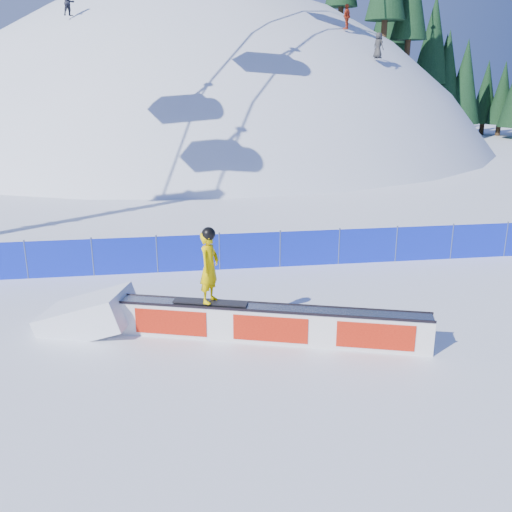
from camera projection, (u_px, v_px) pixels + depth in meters
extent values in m
plane|color=white|center=(274.00, 324.00, 14.54)|extent=(160.00, 160.00, 0.00)
sphere|color=white|center=(203.00, 316.00, 59.60)|extent=(64.00, 64.00, 64.00)
cylinder|color=#332314|center=(350.00, 26.00, 55.37)|extent=(0.50, 0.50, 1.40)
cylinder|color=#332314|center=(372.00, 26.00, 51.09)|extent=(0.50, 0.50, 1.40)
cylinder|color=#332314|center=(379.00, 40.00, 54.36)|extent=(0.50, 0.50, 1.40)
cylinder|color=#332314|center=(424.00, 62.00, 50.18)|extent=(0.50, 0.50, 1.40)
cone|color=black|center=(429.00, 2.00, 48.70)|extent=(3.78, 3.78, 8.60)
cylinder|color=#332314|center=(416.00, 76.00, 56.14)|extent=(0.50, 0.50, 1.40)
cone|color=black|center=(421.00, 19.00, 54.56)|extent=(4.07, 4.07, 9.25)
cylinder|color=#332314|center=(457.00, 101.00, 51.59)|extent=(0.50, 0.50, 1.40)
cone|color=black|center=(463.00, 40.00, 50.04)|extent=(4.00, 4.00, 9.10)
cylinder|color=#332314|center=(452.00, 94.00, 51.70)|extent=(0.50, 0.50, 1.40)
cone|color=black|center=(458.00, 30.00, 50.06)|extent=(4.23, 4.23, 9.61)
cylinder|color=#332314|center=(485.00, 136.00, 54.00)|extent=(0.50, 0.50, 1.40)
cone|color=black|center=(491.00, 80.00, 52.46)|extent=(3.96, 3.96, 8.99)
cylinder|color=#332314|center=(480.00, 131.00, 58.59)|extent=(0.50, 0.50, 1.40)
cone|color=black|center=(485.00, 91.00, 57.39)|extent=(2.98, 2.98, 6.78)
cylinder|color=#332314|center=(467.00, 129.00, 60.57)|extent=(0.50, 0.50, 1.40)
cone|color=black|center=(471.00, 90.00, 59.36)|extent=(2.98, 2.98, 6.78)
cube|color=#0F25BF|center=(250.00, 251.00, 18.60)|extent=(22.00, 0.03, 1.20)
cylinder|color=#3C4B6D|center=(26.00, 259.00, 17.63)|extent=(0.05, 0.05, 1.30)
cylinder|color=#3C4B6D|center=(93.00, 256.00, 17.90)|extent=(0.05, 0.05, 1.30)
cylinder|color=#3C4B6D|center=(157.00, 253.00, 18.17)|extent=(0.05, 0.05, 1.30)
cylinder|color=#3C4B6D|center=(219.00, 251.00, 18.45)|extent=(0.05, 0.05, 1.30)
cylinder|color=#3C4B6D|center=(280.00, 248.00, 18.72)|extent=(0.05, 0.05, 1.30)
cylinder|color=#3C4B6D|center=(339.00, 245.00, 19.00)|extent=(0.05, 0.05, 1.30)
cylinder|color=#3C4B6D|center=(396.00, 243.00, 19.27)|extent=(0.05, 0.05, 1.30)
cylinder|color=#3C4B6D|center=(452.00, 241.00, 19.55)|extent=(0.05, 0.05, 1.30)
cylinder|color=#3C4B6D|center=(506.00, 238.00, 19.82)|extent=(0.05, 0.05, 1.30)
cube|color=white|center=(272.00, 325.00, 13.50)|extent=(7.22, 2.65, 0.83)
cube|color=#8F929C|center=(272.00, 308.00, 13.37)|extent=(7.15, 2.65, 0.04)
cube|color=black|center=(270.00, 312.00, 13.14)|extent=(7.09, 2.24, 0.06)
cube|color=black|center=(273.00, 304.00, 13.60)|extent=(7.09, 2.24, 0.06)
cube|color=red|center=(270.00, 329.00, 13.28)|extent=(6.73, 2.12, 0.63)
cube|color=red|center=(273.00, 321.00, 13.73)|extent=(6.73, 2.12, 0.63)
cube|color=black|center=(210.00, 302.00, 13.58)|extent=(1.80, 0.84, 0.03)
imported|color=#F2CB00|center=(209.00, 267.00, 13.31)|extent=(0.68, 0.75, 1.73)
sphere|color=black|center=(208.00, 234.00, 13.07)|extent=(0.32, 0.32, 0.32)
imported|color=black|center=(69.00, 2.00, 37.25)|extent=(1.02, 0.99, 1.65)
imported|color=#B9371A|center=(347.00, 17.00, 39.67)|extent=(0.94, 1.00, 1.65)
imported|color=#2A2A2A|center=(378.00, 45.00, 38.28)|extent=(0.83, 0.96, 1.65)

